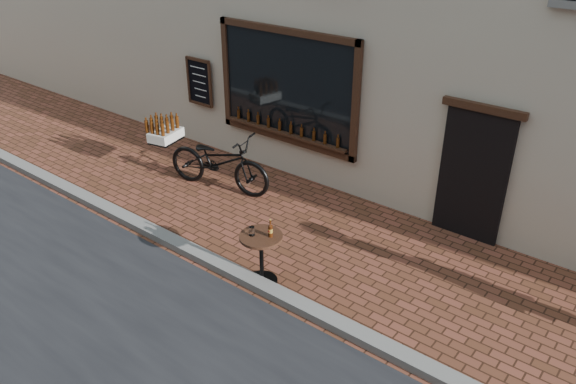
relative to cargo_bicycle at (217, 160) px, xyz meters
The scene contains 4 objects.
ground 3.39m from the cargo_bicycle, 39.48° to the right, with size 90.00×90.00×0.00m, color #522C1A.
kerb 3.26m from the cargo_bicycle, 36.73° to the right, with size 90.00×0.25×0.12m, color slate.
cargo_bicycle is the anchor object (origin of this frame).
bistro_table 3.18m from the cargo_bicycle, 33.88° to the right, with size 0.63×0.63×1.09m.
Camera 1 is at (4.53, -4.74, 5.12)m, focal length 35.00 mm.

